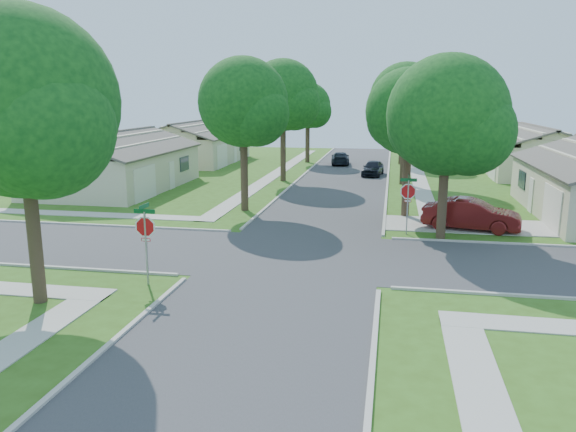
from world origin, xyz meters
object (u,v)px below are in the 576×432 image
(tree_w_far, at_px, (308,108))
(tree_e_near, at_px, (410,116))
(tree_w_mid, at_px, (284,99))
(tree_sw_corner, at_px, (24,111))
(stop_sign_sw, at_px, (145,230))
(house_nw_far, at_px, (196,147))
(stop_sign_ne, at_px, (408,194))
(tree_e_mid, at_px, (406,102))
(tree_e_far, at_px, (404,103))
(house_ne_far, at_px, (534,157))
(car_driveway, at_px, (471,214))
(house_nw_near, at_px, (116,168))
(tree_w_near, at_px, (244,106))
(tree_ne_corner, at_px, (449,121))
(car_curb_west, at_px, (340,158))
(car_curb_east, at_px, (373,168))

(tree_w_far, bearing_deg, tree_e_near, -69.39)
(tree_w_mid, distance_m, tree_sw_corner, 28.14)
(stop_sign_sw, distance_m, tree_w_mid, 26.09)
(tree_w_mid, height_order, house_nw_far, tree_w_mid)
(stop_sign_ne, distance_m, tree_e_mid, 16.84)
(tree_w_mid, bearing_deg, tree_e_far, 54.15)
(tree_e_mid, bearing_deg, tree_w_mid, 180.00)
(house_ne_far, bearing_deg, car_driveway, -109.51)
(tree_w_mid, bearing_deg, stop_sign_sw, -90.13)
(tree_w_mid, distance_m, house_nw_near, 13.77)
(tree_w_near, relative_size, tree_w_far, 1.12)
(tree_e_near, relative_size, tree_ne_corner, 0.96)
(tree_e_near, distance_m, house_ne_far, 23.30)
(tree_w_far, distance_m, house_ne_far, 21.61)
(tree_e_mid, distance_m, car_curb_west, 14.24)
(house_nw_far, bearing_deg, house_ne_far, -5.36)
(tree_w_far, xyz_separation_m, car_curb_east, (6.93, -8.62, -4.85))
(tree_e_mid, height_order, car_driveway, tree_e_mid)
(house_nw_near, bearing_deg, house_nw_far, 90.00)
(tree_e_far, distance_m, tree_w_far, 9.42)
(stop_sign_sw, relative_size, tree_w_far, 0.37)
(stop_sign_sw, height_order, tree_e_near, tree_e_near)
(tree_e_far, relative_size, car_curb_west, 2.03)
(stop_sign_ne, distance_m, car_curb_east, 20.87)
(tree_w_near, xyz_separation_m, tree_w_far, (-0.01, 25.00, -0.61))
(car_curb_east, bearing_deg, tree_ne_corner, -72.15)
(tree_e_mid, relative_size, tree_ne_corner, 1.06)
(tree_w_far, relative_size, tree_ne_corner, 0.93)
(stop_sign_ne, distance_m, car_driveway, 3.82)
(house_ne_far, bearing_deg, car_curb_west, 168.01)
(stop_sign_sw, relative_size, car_driveway, 0.62)
(stop_sign_ne, relative_size, car_curb_west, 0.69)
(tree_w_far, bearing_deg, car_curb_west, -21.48)
(stop_sign_sw, xyz_separation_m, car_curb_east, (6.98, 30.09, -1.38))
(house_ne_far, height_order, car_driveway, house_ne_far)
(tree_e_far, bearing_deg, house_nw_far, -174.47)
(tree_w_mid, xyz_separation_m, tree_sw_corner, (-2.80, -28.00, -0.23))
(tree_w_near, distance_m, tree_sw_corner, 16.24)
(tree_w_near, xyz_separation_m, house_nw_far, (-11.35, 22.99, -4.60))
(stop_sign_sw, height_order, tree_w_mid, tree_w_mid)
(tree_w_far, height_order, tree_ne_corner, tree_ne_corner)
(stop_sign_ne, xyz_separation_m, tree_w_near, (-9.34, 4.31, 4.08))
(tree_w_mid, height_order, car_curb_east, tree_w_mid)
(house_nw_far, relative_size, car_curb_east, 3.54)
(tree_w_far, xyz_separation_m, house_ne_far, (20.64, -5.01, -3.99))
(tree_w_near, height_order, car_curb_east, tree_w_near)
(tree_e_near, xyz_separation_m, house_ne_far, (11.24, 19.99, -4.13))
(tree_e_mid, height_order, tree_sw_corner, tree_sw_corner)
(tree_w_far, xyz_separation_m, house_nw_far, (-11.34, -2.01, -3.99))
(tree_sw_corner, relative_size, car_curb_west, 2.22)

